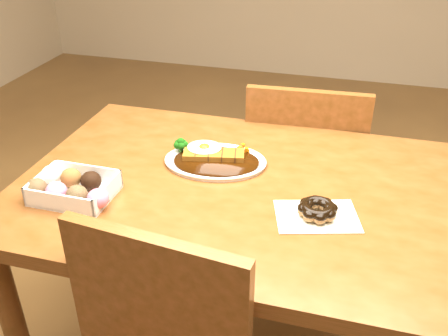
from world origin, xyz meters
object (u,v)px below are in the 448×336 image
(chair_far, at_px, (303,177))
(donut_box, at_px, (72,187))
(katsu_curry_plate, at_px, (214,159))
(pon_de_ring, at_px, (317,210))
(table, at_px, (246,216))

(chair_far, bearing_deg, donut_box, 51.05)
(chair_far, xyz_separation_m, katsu_curry_plate, (-0.21, -0.44, 0.29))
(pon_de_ring, bearing_deg, donut_box, -172.67)
(katsu_curry_plate, distance_m, pon_de_ring, 0.36)
(donut_box, height_order, pon_de_ring, donut_box)
(chair_far, bearing_deg, katsu_curry_plate, 61.15)
(katsu_curry_plate, xyz_separation_m, pon_de_ring, (0.31, -0.18, 0.01))
(katsu_curry_plate, relative_size, donut_box, 1.37)
(table, xyz_separation_m, donut_box, (-0.41, -0.17, 0.13))
(pon_de_ring, bearing_deg, table, 154.71)
(table, height_order, katsu_curry_plate, katsu_curry_plate)
(chair_far, relative_size, katsu_curry_plate, 2.85)
(table, xyz_separation_m, chair_far, (0.10, 0.53, -0.17))
(table, relative_size, pon_de_ring, 5.38)
(table, distance_m, pon_de_ring, 0.24)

